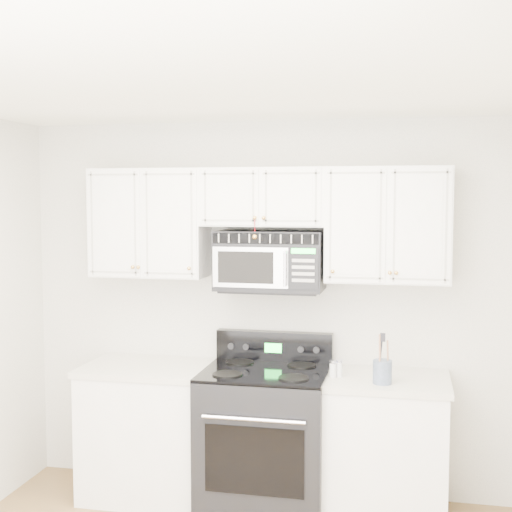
# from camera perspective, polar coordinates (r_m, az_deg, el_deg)

# --- Properties ---
(room) EXTENTS (3.51, 3.51, 2.61)m
(room) POSITION_cam_1_polar(r_m,az_deg,el_deg) (3.36, -4.75, -8.60)
(room) COLOR brown
(room) RESTS_ON ground
(base_cabinet_left) EXTENTS (0.86, 0.65, 0.92)m
(base_cabinet_left) POSITION_cam_1_polar(r_m,az_deg,el_deg) (5.17, -8.63, -13.93)
(base_cabinet_left) COLOR white
(base_cabinet_left) RESTS_ON ground
(base_cabinet_right) EXTENTS (0.86, 0.65, 0.92)m
(base_cabinet_right) POSITION_cam_1_polar(r_m,az_deg,el_deg) (4.86, 9.96, -15.18)
(base_cabinet_right) COLOR white
(base_cabinet_right) RESTS_ON ground
(range) EXTENTS (0.82, 0.74, 1.14)m
(range) POSITION_cam_1_polar(r_m,az_deg,el_deg) (4.89, 0.77, -14.24)
(range) COLOR black
(range) RESTS_ON ground
(upper_cabinets) EXTENTS (2.44, 0.37, 0.75)m
(upper_cabinets) POSITION_cam_1_polar(r_m,az_deg,el_deg) (4.81, 0.72, 3.05)
(upper_cabinets) COLOR white
(upper_cabinets) RESTS_ON ground
(microwave) EXTENTS (0.72, 0.41, 0.40)m
(microwave) POSITION_cam_1_polar(r_m,az_deg,el_deg) (4.80, 1.14, -0.35)
(microwave) COLOR black
(microwave) RESTS_ON ground
(utensil_crock) EXTENTS (0.12, 0.12, 0.31)m
(utensil_crock) POSITION_cam_1_polar(r_m,az_deg,el_deg) (4.54, 10.08, -9.06)
(utensil_crock) COLOR slate
(utensil_crock) RESTS_ON base_cabinet_right
(shaker_salt) EXTENTS (0.05, 0.05, 0.11)m
(shaker_salt) POSITION_cam_1_polar(r_m,az_deg,el_deg) (4.67, 6.67, -8.89)
(shaker_salt) COLOR silver
(shaker_salt) RESTS_ON base_cabinet_right
(shaker_pepper) EXTENTS (0.05, 0.05, 0.11)m
(shaker_pepper) POSITION_cam_1_polar(r_m,az_deg,el_deg) (4.65, 6.18, -8.96)
(shaker_pepper) COLOR silver
(shaker_pepper) RESTS_ON base_cabinet_right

